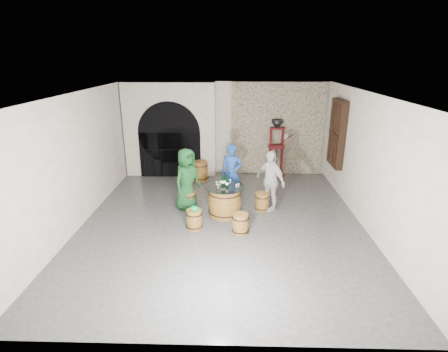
{
  "coord_description": "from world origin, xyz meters",
  "views": [
    {
      "loc": [
        0.27,
        -8.01,
        4.02
      ],
      "look_at": [
        0.03,
        0.55,
        1.05
      ],
      "focal_mm": 28.0,
      "sensor_mm": 36.0,
      "label": 1
    }
  ],
  "objects_px": {
    "barrel_stool_left": "(189,200)",
    "barrel_stool_far": "(231,192)",
    "wine_bottle_center": "(227,182)",
    "wine_bottle_right": "(224,180)",
    "corking_press": "(276,144)",
    "side_barrel": "(201,171)",
    "person_green": "(187,179)",
    "person_blue": "(232,173)",
    "barrel_stool_right": "(262,202)",
    "barrel_stool_near_left": "(194,219)",
    "barrel_stool_near_right": "(240,224)",
    "wine_bottle_left": "(223,181)",
    "barrel_table": "(225,201)",
    "person_white": "(270,181)"
  },
  "relations": [
    {
      "from": "wine_bottle_left",
      "to": "barrel_stool_right",
      "type": "bearing_deg",
      "value": 13.79
    },
    {
      "from": "barrel_table",
      "to": "barrel_stool_right",
      "type": "xyz_separation_m",
      "value": [
        1.01,
        0.34,
        -0.15
      ]
    },
    {
      "from": "barrel_stool_left",
      "to": "wine_bottle_right",
      "type": "height_order",
      "value": "wine_bottle_right"
    },
    {
      "from": "barrel_table",
      "to": "barrel_stool_right",
      "type": "relative_size",
      "value": 2.12
    },
    {
      "from": "wine_bottle_right",
      "to": "corking_press",
      "type": "distance_m",
      "value": 3.56
    },
    {
      "from": "barrel_stool_left",
      "to": "side_barrel",
      "type": "relative_size",
      "value": 0.74
    },
    {
      "from": "barrel_stool_right",
      "to": "corking_press",
      "type": "bearing_deg",
      "value": 76.81
    },
    {
      "from": "barrel_stool_left",
      "to": "person_white",
      "type": "xyz_separation_m",
      "value": [
        2.21,
        0.03,
        0.58
      ]
    },
    {
      "from": "wine_bottle_left",
      "to": "corking_press",
      "type": "xyz_separation_m",
      "value": [
        1.74,
        3.15,
        0.21
      ]
    },
    {
      "from": "barrel_table",
      "to": "corking_press",
      "type": "bearing_deg",
      "value": 62.42
    },
    {
      "from": "person_white",
      "to": "side_barrel",
      "type": "bearing_deg",
      "value": -178.68
    },
    {
      "from": "person_green",
      "to": "corking_press",
      "type": "relative_size",
      "value": 0.86
    },
    {
      "from": "wine_bottle_left",
      "to": "wine_bottle_right",
      "type": "xyz_separation_m",
      "value": [
        0.04,
        0.02,
        0.0
      ]
    },
    {
      "from": "person_white",
      "to": "barrel_stool_right",
      "type": "bearing_deg",
      "value": -112.53
    },
    {
      "from": "barrel_stool_left",
      "to": "wine_bottle_right",
      "type": "distance_m",
      "value": 1.23
    },
    {
      "from": "barrel_stool_far",
      "to": "wine_bottle_right",
      "type": "relative_size",
      "value": 1.53
    },
    {
      "from": "barrel_stool_far",
      "to": "wine_bottle_left",
      "type": "xyz_separation_m",
      "value": [
        -0.23,
        -0.97,
        0.69
      ]
    },
    {
      "from": "barrel_stool_right",
      "to": "barrel_stool_near_left",
      "type": "relative_size",
      "value": 1.0
    },
    {
      "from": "barrel_table",
      "to": "barrel_stool_right",
      "type": "height_order",
      "value": "barrel_table"
    },
    {
      "from": "wine_bottle_left",
      "to": "side_barrel",
      "type": "bearing_deg",
      "value": 107.53
    },
    {
      "from": "barrel_stool_near_left",
      "to": "wine_bottle_center",
      "type": "bearing_deg",
      "value": 43.91
    },
    {
      "from": "person_blue",
      "to": "corking_press",
      "type": "distance_m",
      "value": 2.68
    },
    {
      "from": "wine_bottle_center",
      "to": "side_barrel",
      "type": "bearing_deg",
      "value": 109.06
    },
    {
      "from": "wine_bottle_center",
      "to": "wine_bottle_right",
      "type": "height_order",
      "value": "same"
    },
    {
      "from": "side_barrel",
      "to": "wine_bottle_center",
      "type": "bearing_deg",
      "value": -70.94
    },
    {
      "from": "barrel_stool_near_left",
      "to": "side_barrel",
      "type": "height_order",
      "value": "side_barrel"
    },
    {
      "from": "barrel_table",
      "to": "barrel_stool_far",
      "type": "height_order",
      "value": "barrel_table"
    },
    {
      "from": "barrel_table",
      "to": "person_green",
      "type": "relative_size",
      "value": 0.62
    },
    {
      "from": "barrel_stool_far",
      "to": "corking_press",
      "type": "xyz_separation_m",
      "value": [
        1.52,
        2.17,
        0.9
      ]
    },
    {
      "from": "barrel_stool_near_right",
      "to": "barrel_stool_left",
      "type": "bearing_deg",
      "value": 135.42
    },
    {
      "from": "wine_bottle_right",
      "to": "corking_press",
      "type": "xyz_separation_m",
      "value": [
        1.7,
        3.12,
        0.21
      ]
    },
    {
      "from": "barrel_table",
      "to": "person_blue",
      "type": "xyz_separation_m",
      "value": [
        0.17,
        1.04,
        0.43
      ]
    },
    {
      "from": "barrel_stool_near_right",
      "to": "corking_press",
      "type": "bearing_deg",
      "value": 73.03
    },
    {
      "from": "barrel_stool_far",
      "to": "wine_bottle_center",
      "type": "relative_size",
      "value": 1.53
    },
    {
      "from": "barrel_table",
      "to": "wine_bottle_left",
      "type": "height_order",
      "value": "wine_bottle_left"
    },
    {
      "from": "barrel_stool_left",
      "to": "side_barrel",
      "type": "distance_m",
      "value": 2.3
    },
    {
      "from": "barrel_stool_far",
      "to": "corking_press",
      "type": "distance_m",
      "value": 2.8
    },
    {
      "from": "person_blue",
      "to": "corking_press",
      "type": "xyz_separation_m",
      "value": [
        1.52,
        2.18,
        0.32
      ]
    },
    {
      "from": "barrel_stool_right",
      "to": "corking_press",
      "type": "relative_size",
      "value": 0.25
    },
    {
      "from": "wine_bottle_center",
      "to": "barrel_stool_right",
      "type": "bearing_deg",
      "value": 21.88
    },
    {
      "from": "wine_bottle_left",
      "to": "corking_press",
      "type": "height_order",
      "value": "corking_press"
    },
    {
      "from": "barrel_stool_left",
      "to": "person_green",
      "type": "height_order",
      "value": "person_green"
    },
    {
      "from": "barrel_stool_near_right",
      "to": "wine_bottle_right",
      "type": "relative_size",
      "value": 1.53
    },
    {
      "from": "barrel_stool_far",
      "to": "person_green",
      "type": "relative_size",
      "value": 0.29
    },
    {
      "from": "barrel_stool_left",
      "to": "barrel_stool_far",
      "type": "bearing_deg",
      "value": 29.84
    },
    {
      "from": "barrel_stool_near_right",
      "to": "corking_press",
      "type": "height_order",
      "value": "corking_press"
    },
    {
      "from": "barrel_stool_right",
      "to": "wine_bottle_left",
      "type": "height_order",
      "value": "wine_bottle_left"
    },
    {
      "from": "barrel_stool_near_right",
      "to": "side_barrel",
      "type": "relative_size",
      "value": 0.74
    },
    {
      "from": "wine_bottle_center",
      "to": "corking_press",
      "type": "bearing_deg",
      "value": 63.53
    },
    {
      "from": "barrel_stool_near_left",
      "to": "barrel_stool_far",
      "type": "bearing_deg",
      "value": 64.21
    }
  ]
}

